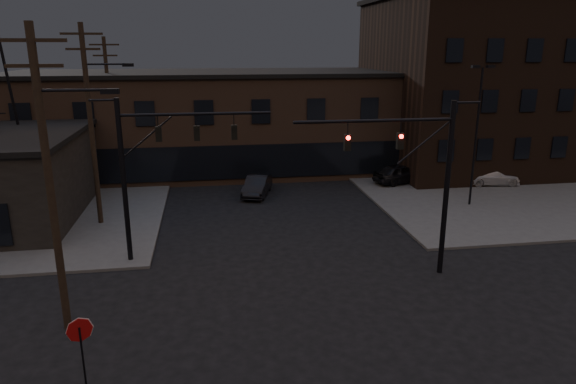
# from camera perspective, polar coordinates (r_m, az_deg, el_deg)

# --- Properties ---
(ground) EXTENTS (140.00, 140.00, 0.00)m
(ground) POSITION_cam_1_polar(r_m,az_deg,el_deg) (19.62, 4.28, -15.53)
(ground) COLOR black
(ground) RESTS_ON ground
(sidewalk_ne) EXTENTS (30.00, 30.00, 0.15)m
(sidewalk_ne) POSITION_cam_1_polar(r_m,az_deg,el_deg) (47.37, 24.59, 1.98)
(sidewalk_ne) COLOR #474744
(sidewalk_ne) RESTS_ON ground
(building_row) EXTENTS (40.00, 12.00, 8.00)m
(building_row) POSITION_cam_1_polar(r_m,az_deg,el_deg) (44.90, -3.82, 7.80)
(building_row) COLOR brown
(building_row) RESTS_ON ground
(building_right) EXTENTS (22.00, 16.00, 14.00)m
(building_right) POSITION_cam_1_polar(r_m,az_deg,el_deg) (49.75, 22.98, 10.86)
(building_right) COLOR black
(building_right) RESTS_ON ground
(traffic_signal_near) EXTENTS (7.12, 0.24, 8.00)m
(traffic_signal_near) POSITION_cam_1_polar(r_m,az_deg,el_deg) (23.40, 14.87, 2.27)
(traffic_signal_near) COLOR black
(traffic_signal_near) RESTS_ON ground
(traffic_signal_far) EXTENTS (7.12, 0.24, 8.00)m
(traffic_signal_far) POSITION_cam_1_polar(r_m,az_deg,el_deg) (24.98, -15.05, 3.28)
(traffic_signal_far) COLOR black
(traffic_signal_far) RESTS_ON ground
(stop_sign) EXTENTS (0.72, 0.33, 2.48)m
(stop_sign) POSITION_cam_1_polar(r_m,az_deg,el_deg) (17.02, -22.06, -14.79)
(stop_sign) COLOR black
(stop_sign) RESTS_ON ground
(utility_pole_near) EXTENTS (3.70, 0.28, 11.00)m
(utility_pole_near) POSITION_cam_1_polar(r_m,az_deg,el_deg) (19.56, -24.87, 1.56)
(utility_pole_near) COLOR black
(utility_pole_near) RESTS_ON ground
(utility_pole_mid) EXTENTS (3.70, 0.28, 11.50)m
(utility_pole_mid) POSITION_cam_1_polar(r_m,az_deg,el_deg) (31.23, -20.97, 7.27)
(utility_pole_mid) COLOR black
(utility_pole_mid) RESTS_ON ground
(utility_pole_far) EXTENTS (2.20, 0.28, 11.00)m
(utility_pole_far) POSITION_cam_1_polar(r_m,az_deg,el_deg) (43.17, -19.19, 9.05)
(utility_pole_far) COLOR black
(utility_pole_far) RESTS_ON ground
(lot_light_a) EXTENTS (1.50, 0.28, 9.14)m
(lot_light_a) POSITION_cam_1_polar(r_m,az_deg,el_deg) (35.05, 20.29, 7.13)
(lot_light_a) COLOR black
(lot_light_a) RESTS_ON ground
(lot_light_b) EXTENTS (1.50, 0.28, 9.14)m
(lot_light_b) POSITION_cam_1_polar(r_m,az_deg,el_deg) (42.38, 24.21, 8.06)
(lot_light_b) COLOR black
(lot_light_b) RESTS_ON ground
(parked_car_lot_a) EXTENTS (4.64, 2.84, 1.48)m
(parked_car_lot_a) POSITION_cam_1_polar(r_m,az_deg,el_deg) (40.21, 12.40, 2.02)
(parked_car_lot_a) COLOR black
(parked_car_lot_a) RESTS_ON sidewalk_ne
(parked_car_lot_b) EXTENTS (4.40, 2.27, 1.22)m
(parked_car_lot_b) POSITION_cam_1_polar(r_m,az_deg,el_deg) (41.80, 21.65, 1.60)
(parked_car_lot_b) COLOR silver
(parked_car_lot_b) RESTS_ON sidewalk_ne
(car_crossing) EXTENTS (2.67, 4.51, 1.40)m
(car_crossing) POSITION_cam_1_polar(r_m,az_deg,el_deg) (36.62, -3.45, 0.72)
(car_crossing) COLOR black
(car_crossing) RESTS_ON ground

